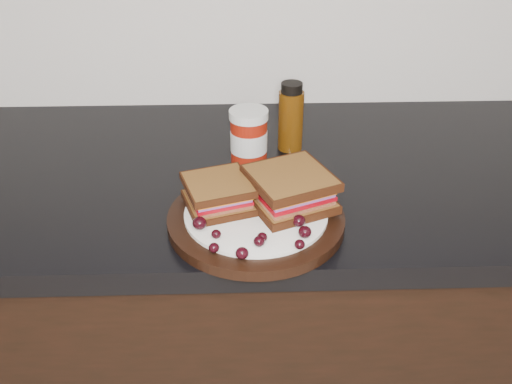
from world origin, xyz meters
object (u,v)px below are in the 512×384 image
plate (256,219)px  sandwich_left (218,194)px  condiment_jar (249,137)px  oil_bottle (291,116)px

plate → sandwich_left: sandwich_left is taller
plate → condiment_jar: (-0.01, 0.21, 0.04)m
plate → condiment_jar: bearing=91.9°
condiment_jar → sandwich_left: bearing=-105.6°
plate → oil_bottle: 0.28m
plate → sandwich_left: bearing=163.1°
plate → sandwich_left: (-0.06, 0.02, 0.04)m
plate → oil_bottle: oil_bottle is taller
plate → oil_bottle: size_ratio=2.07×
oil_bottle → sandwich_left: bearing=-119.0°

